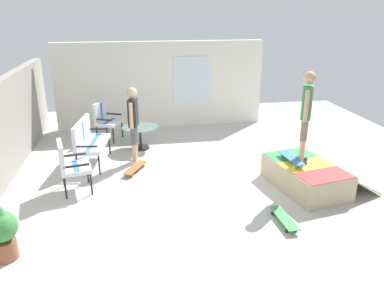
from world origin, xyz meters
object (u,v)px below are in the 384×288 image
object	(u,v)px
skate_ramp	(306,176)
patio_chair_by_wall	(69,162)
person_watching	(133,119)
potted_plant	(2,230)
skateboard_spare	(284,218)
skateboard_on_ramp	(291,158)
patio_chair_near_house	(105,117)
skateboard_by_bench	(135,168)
patio_bench	(88,138)
patio_table	(140,133)
person_skater	(306,110)

from	to	relation	value
skate_ramp	patio_chair_by_wall	distance (m)	4.61
person_watching	potted_plant	distance (m)	3.85
skateboard_spare	skateboard_on_ramp	distance (m)	1.54
patio_chair_near_house	potted_plant	size ratio (longest dim) A/B	1.11
skateboard_on_ramp	patio_chair_by_wall	bearing A→B (deg)	84.07
skateboard_by_bench	skateboard_spare	distance (m)	3.46
patio_bench	patio_chair_by_wall	distance (m)	1.39
skateboard_on_ramp	patio_chair_near_house	bearing A→B (deg)	47.14
patio_chair_by_wall	potted_plant	distance (m)	2.10
patio_chair_near_house	patio_chair_by_wall	world-z (taller)	same
skateboard_by_bench	patio_bench	bearing A→B (deg)	58.63
skate_ramp	patio_chair_near_house	xyz separation A→B (m)	(3.62, 4.04, 0.36)
patio_table	person_watching	xyz separation A→B (m)	(-0.88, 0.16, 0.62)
skateboard_spare	potted_plant	distance (m)	4.29
patio_bench	skateboard_by_bench	size ratio (longest dim) A/B	1.65
patio_chair_by_wall	skateboard_by_bench	bearing A→B (deg)	-58.51
patio_chair_by_wall	skateboard_spare	world-z (taller)	patio_chair_by_wall
person_watching	potted_plant	world-z (taller)	person_watching
patio_chair_by_wall	skate_ramp	bearing A→B (deg)	-97.25
person_watching	patio_chair_by_wall	bearing A→B (deg)	136.09
patio_bench	patio_table	bearing A→B (deg)	-55.78
patio_chair_near_house	patio_table	bearing A→B (deg)	-133.79
patio_chair_by_wall	patio_table	size ratio (longest dim) A/B	1.13
patio_bench	patio_chair_near_house	world-z (taller)	same
potted_plant	person_watching	bearing A→B (deg)	-29.90
patio_bench	patio_chair_by_wall	bearing A→B (deg)	170.71
person_watching	skateboard_by_bench	bearing A→B (deg)	178.00
patio_chair_near_house	patio_bench	bearing A→B (deg)	170.13
person_watching	skate_ramp	bearing A→B (deg)	-119.70
patio_chair_by_wall	skateboard_on_ramp	xyz separation A→B (m)	(-0.44, -4.27, -0.02)
person_skater	skateboard_spare	bearing A→B (deg)	146.88
skate_ramp	patio_chair_by_wall	bearing A→B (deg)	82.75
person_watching	skateboard_spare	xyz separation A→B (m)	(-3.05, -2.37, -0.94)
patio_table	patio_chair_near_house	bearing A→B (deg)	46.21
patio_chair_by_wall	skateboard_by_bench	xyz separation A→B (m)	(0.76, -1.24, -0.53)
person_skater	skateboard_on_ramp	world-z (taller)	person_skater
person_skater	patio_chair_by_wall	bearing A→B (deg)	84.22
skateboard_spare	patio_bench	bearing A→B (deg)	47.44
skate_ramp	patio_chair_by_wall	xyz separation A→B (m)	(0.58, 4.56, 0.36)
patio_table	person_skater	size ratio (longest dim) A/B	0.51
patio_table	person_watching	bearing A→B (deg)	169.88
potted_plant	skate_ramp	bearing A→B (deg)	-74.75
person_watching	skateboard_by_bench	world-z (taller)	person_watching
patio_table	skateboard_on_ramp	world-z (taller)	skateboard_on_ramp
skateboard_on_ramp	potted_plant	world-z (taller)	potted_plant
patio_bench	potted_plant	world-z (taller)	patio_bench
patio_chair_near_house	patio_table	xyz separation A→B (m)	(-0.86, -0.90, -0.21)
skateboard_on_ramp	potted_plant	distance (m)	5.15
patio_chair_by_wall	skateboard_spare	size ratio (longest dim) A/B	1.26
patio_bench	patio_chair_by_wall	xyz separation A→B (m)	(-1.37, 0.22, -0.00)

